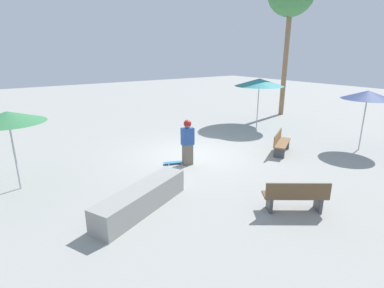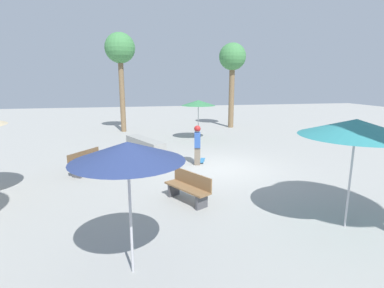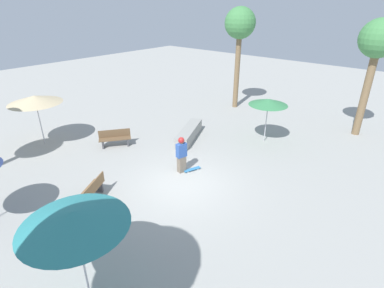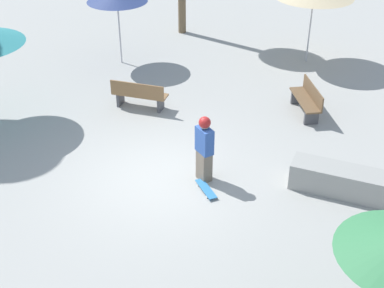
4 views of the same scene
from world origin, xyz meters
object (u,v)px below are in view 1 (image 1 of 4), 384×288
Objects in this scene: bench_near at (281,143)px; bench_far at (295,196)px; skater_main at (188,141)px; concrete_ledge at (142,199)px; shade_umbrella_green at (8,117)px; shade_umbrella_teal at (259,82)px; skateboard at (175,162)px; shade_umbrella_navy at (368,95)px.

bench_far is at bearing 13.36° from bench_near.
concrete_ledge is (2.82, 2.03, -0.57)m from skater_main.
shade_umbrella_green is (2.41, -3.25, 1.86)m from concrete_ledge.
skater_main is at bearing 166.84° from shade_umbrella_green.
shade_umbrella_green is at bearing 5.44° from shade_umbrella_teal.
shade_umbrella_teal is (-8.89, -4.33, 2.10)m from concrete_ledge.
shade_umbrella_green is (4.87, -0.93, 2.12)m from skateboard.
bench_near is (-6.61, -0.92, 0.11)m from concrete_ledge.
bench_near is 4.56m from shade_umbrella_teal.
shade_umbrella_teal is 1.07× the size of shade_umbrella_navy.
bench_near is at bearing -172.08° from concrete_ledge.
shade_umbrella_navy is at bearing 49.72° from bench_far.
shade_umbrella_teal reaches higher than shade_umbrella_navy.
skater_main reaches higher than bench_near.
skateboard is 4.71m from bench_far.
shade_umbrella_teal reaches higher than concrete_ledge.
skater_main is 0.95m from skateboard.
bench_far is at bearing 49.14° from shade_umbrella_teal.
shade_umbrella_teal is (-5.76, -6.66, 1.99)m from bench_far.
shade_umbrella_navy reaches higher than shade_umbrella_green.
skater_main is at bearing 129.77° from bench_far.
bench_far is at bearing 13.98° from shade_umbrella_navy.
shade_umbrella_green is 12.68m from shade_umbrella_navy.
shade_umbrella_teal reaches higher than skateboard.
shade_umbrella_teal is (-2.28, -3.41, 1.99)m from bench_near.
shade_umbrella_navy reaches higher than bench_far.
bench_near reaches higher than concrete_ledge.
skateboard is 0.35× the size of shade_umbrella_green.
concrete_ledge is (2.46, 2.32, 0.26)m from skateboard.
concrete_ledge is 1.16× the size of shade_umbrella_teal.
shade_umbrella_navy is (-0.75, 5.04, -0.14)m from shade_umbrella_teal.
bench_far is (3.48, 3.25, 0.00)m from bench_near.
skater_main is 5.53m from shade_umbrella_green.
skater_main is at bearing -46.03° from bench_near.
shade_umbrella_navy is (-9.64, 0.71, 1.96)m from concrete_ledge.
shade_umbrella_navy is (-12.05, 3.96, 0.10)m from shade_umbrella_green.
shade_umbrella_teal is at bearing -154.04° from concrete_ledge.
bench_near is at bearing 175.27° from skater_main.
shade_umbrella_navy reaches higher than skater_main.
shade_umbrella_teal is (-6.43, -2.01, 2.36)m from skateboard.
shade_umbrella_navy reaches higher than concrete_ledge.
skateboard is 3.39m from concrete_ledge.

